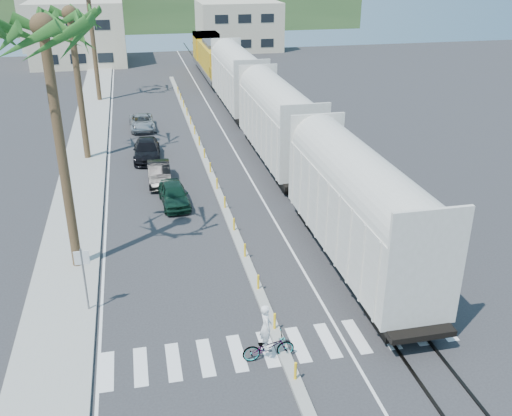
{
  "coord_description": "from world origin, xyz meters",
  "views": [
    {
      "loc": [
        -4.71,
        -19.12,
        13.88
      ],
      "look_at": [
        0.9,
        6.56,
        2.0
      ],
      "focal_mm": 40.0,
      "sensor_mm": 36.0,
      "label": 1
    }
  ],
  "objects_px": {
    "street_sign": "(84,271)",
    "car_second": "(159,173)",
    "car_lead": "(174,194)",
    "cyclist": "(268,342)"
  },
  "relations": [
    {
      "from": "street_sign",
      "to": "car_second",
      "type": "relative_size",
      "value": 0.74
    },
    {
      "from": "street_sign",
      "to": "car_lead",
      "type": "distance_m",
      "value": 11.4
    },
    {
      "from": "car_lead",
      "to": "cyclist",
      "type": "distance_m",
      "value": 15.1
    },
    {
      "from": "car_second",
      "to": "cyclist",
      "type": "bearing_deg",
      "value": -80.23
    },
    {
      "from": "street_sign",
      "to": "car_lead",
      "type": "xyz_separation_m",
      "value": [
        4.48,
        10.4,
        -1.3
      ]
    },
    {
      "from": "car_second",
      "to": "cyclist",
      "type": "xyz_separation_m",
      "value": [
        2.82,
        -18.71,
        0.1
      ]
    },
    {
      "from": "car_second",
      "to": "car_lead",
      "type": "bearing_deg",
      "value": -79.09
    },
    {
      "from": "street_sign",
      "to": "car_lead",
      "type": "relative_size",
      "value": 0.75
    },
    {
      "from": "car_lead",
      "to": "cyclist",
      "type": "xyz_separation_m",
      "value": [
        2.18,
        -14.94,
        0.09
      ]
    },
    {
      "from": "car_lead",
      "to": "car_second",
      "type": "relative_size",
      "value": 0.99
    }
  ]
}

